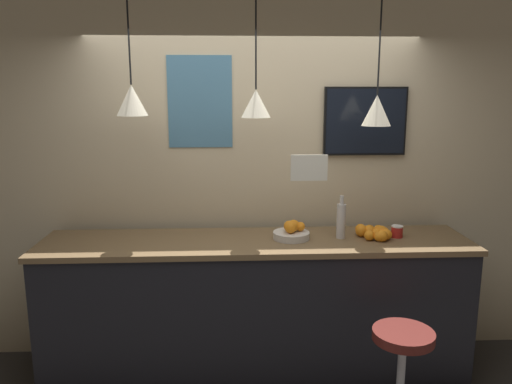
# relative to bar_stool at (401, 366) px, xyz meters

# --- Properties ---
(back_wall) EXTENTS (8.00, 0.06, 2.90)m
(back_wall) POSITION_rel_bar_stool_xyz_m (-0.87, 1.12, 1.01)
(back_wall) COLOR beige
(back_wall) RESTS_ON ground_plane
(service_counter) EXTENTS (3.07, 0.66, 1.05)m
(service_counter) POSITION_rel_bar_stool_xyz_m (-0.87, 0.68, 0.09)
(service_counter) COLOR black
(service_counter) RESTS_ON ground_plane
(bar_stool) EXTENTS (0.44, 0.44, 0.67)m
(bar_stool) POSITION_rel_bar_stool_xyz_m (0.00, 0.00, 0.00)
(bar_stool) COLOR #B7B7BC
(bar_stool) RESTS_ON ground_plane
(fruit_bowl) EXTENTS (0.26, 0.26, 0.14)m
(fruit_bowl) POSITION_rel_bar_stool_xyz_m (-0.61, 0.69, 0.66)
(fruit_bowl) COLOR beige
(fruit_bowl) RESTS_ON service_counter
(orange_pile) EXTENTS (0.24, 0.26, 0.09)m
(orange_pile) POSITION_rel_bar_stool_xyz_m (-0.01, 0.69, 0.65)
(orange_pile) COLOR orange
(orange_pile) RESTS_ON service_counter
(juice_bottle) EXTENTS (0.06, 0.06, 0.31)m
(juice_bottle) POSITION_rel_bar_stool_xyz_m (-0.25, 0.69, 0.75)
(juice_bottle) COLOR silver
(juice_bottle) RESTS_ON service_counter
(spread_jar) EXTENTS (0.08, 0.08, 0.09)m
(spread_jar) POSITION_rel_bar_stool_xyz_m (0.16, 0.69, 0.66)
(spread_jar) COLOR red
(spread_jar) RESTS_ON service_counter
(pendant_lamp_left) EXTENTS (0.21, 0.21, 0.87)m
(pendant_lamp_left) POSITION_rel_bar_stool_xyz_m (-1.70, 0.69, 1.60)
(pendant_lamp_left) COLOR black
(pendant_lamp_middle) EXTENTS (0.20, 0.20, 0.88)m
(pendant_lamp_middle) POSITION_rel_bar_stool_xyz_m (-0.87, 0.69, 1.58)
(pendant_lamp_middle) COLOR black
(pendant_lamp_right) EXTENTS (0.20, 0.20, 0.94)m
(pendant_lamp_right) POSITION_rel_bar_stool_xyz_m (-0.03, 0.69, 1.53)
(pendant_lamp_right) COLOR black
(mounted_tv) EXTENTS (0.64, 0.04, 0.52)m
(mounted_tv) POSITION_rel_bar_stool_xyz_m (-0.01, 1.06, 1.43)
(mounted_tv) COLOR black
(hanging_menu_board) EXTENTS (0.24, 0.01, 0.17)m
(hanging_menu_board) POSITION_rel_bar_stool_xyz_m (-0.53, 0.43, 1.17)
(hanging_menu_board) COLOR white
(wall_poster) EXTENTS (0.48, 0.01, 0.68)m
(wall_poster) POSITION_rel_bar_stool_xyz_m (-1.27, 1.08, 1.58)
(wall_poster) COLOR teal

